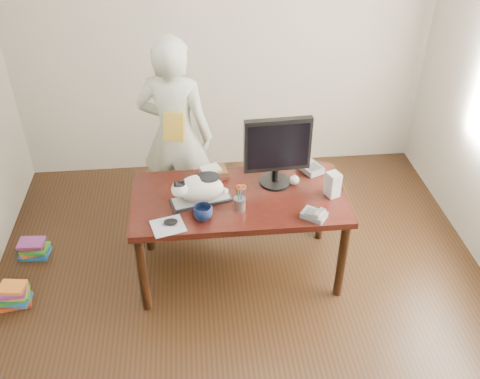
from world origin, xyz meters
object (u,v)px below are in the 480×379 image
calculator (311,168)px  monitor (277,149)px  desk (238,206)px  keyboard (201,200)px  book_pile_b (34,248)px  pen_cup (240,202)px  person (176,136)px  coffee_mug (203,213)px  phone (315,215)px  book_stack (212,173)px  speaker (333,184)px  book_pile_a (14,295)px  cat (199,188)px  mouse (171,222)px  baseball (294,180)px

calculator → monitor: bearing=-178.6°
desk → keyboard: keyboard is taller
keyboard → book_pile_b: bearing=151.1°
keyboard → pen_cup: (0.27, -0.12, 0.05)m
calculator → person: person is taller
coffee_mug → calculator: size_ratio=0.61×
phone → book_stack: size_ratio=0.77×
coffee_mug → book_stack: bearing=79.6°
speaker → book_pile_a: bearing=161.5°
person → cat: bearing=119.0°
book_stack → phone: bearing=-54.6°
book_stack → person: 0.55m
book_stack → cat: bearing=-124.3°
cat → phone: size_ratio=2.09×
keyboard → cat: cat is taller
book_stack → book_pile_a: size_ratio=0.99×
pen_cup → person: size_ratio=0.13×
monitor → pen_cup: 0.49m
keyboard → speaker: 0.98m
phone → book_pile_b: (-2.23, 0.65, -0.70)m
speaker → person: person is taller
cat → calculator: bearing=5.9°
desk → mouse: (-0.51, -0.36, 0.17)m
baseball → book_pile_a: baseball is taller
desk → person: size_ratio=0.92×
cat → pen_cup: size_ratio=1.96×
book_pile_b → pen_cup: bearing=-16.3°
monitor → speaker: size_ratio=2.92×
speaker → phone: bearing=-148.5°
keyboard → pen_cup: 0.30m
book_pile_b → speaker: bearing=-9.4°
keyboard → monitor: size_ratio=0.83×
cat → speaker: (0.99, -0.01, -0.03)m
desk → cat: (-0.30, -0.12, 0.28)m
person → pen_cup: bearing=133.9°
monitor → book_pile_a: 2.29m
speaker → baseball: bearing=124.8°
calculator → book_pile_a: size_ratio=0.83×
desk → monitor: size_ratio=2.83×
monitor → calculator: monitor is taller
cat → book_stack: bearing=56.1°
monitor → phone: (0.21, -0.43, -0.29)m
person → keyboard: bearing=120.0°
cat → speaker: bearing=-14.7°
keyboard → person: person is taller
keyboard → coffee_mug: size_ratio=3.42×
desk → speaker: 0.74m
book_pile_b → monitor: bearing=-6.2°
mouse → calculator: size_ratio=0.51×
cat → phone: cat is taller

